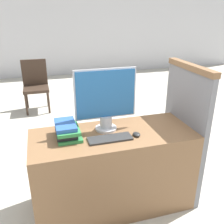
{
  "coord_description": "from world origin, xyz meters",
  "views": [
    {
      "loc": [
        -0.54,
        -1.53,
        1.71
      ],
      "look_at": [
        -0.02,
        0.26,
        0.95
      ],
      "focal_mm": 40.0,
      "sensor_mm": 36.0,
      "label": 1
    }
  ],
  "objects_px": {
    "monitor": "(106,100)",
    "book_stack": "(67,131)",
    "keyboard": "(110,139)",
    "mouse": "(137,134)",
    "far_chair": "(36,83)"
  },
  "relations": [
    {
      "from": "book_stack",
      "to": "far_chair",
      "type": "xyz_separation_m",
      "value": [
        -0.26,
        2.73,
        -0.31
      ]
    },
    {
      "from": "far_chair",
      "to": "monitor",
      "type": "bearing_deg",
      "value": -21.87
    },
    {
      "from": "keyboard",
      "to": "mouse",
      "type": "bearing_deg",
      "value": -0.45
    },
    {
      "from": "keyboard",
      "to": "book_stack",
      "type": "height_order",
      "value": "book_stack"
    },
    {
      "from": "keyboard",
      "to": "book_stack",
      "type": "distance_m",
      "value": 0.36
    },
    {
      "from": "mouse",
      "to": "keyboard",
      "type": "bearing_deg",
      "value": 179.55
    },
    {
      "from": "mouse",
      "to": "book_stack",
      "type": "height_order",
      "value": "book_stack"
    },
    {
      "from": "mouse",
      "to": "monitor",
      "type": "bearing_deg",
      "value": 137.47
    },
    {
      "from": "monitor",
      "to": "mouse",
      "type": "xyz_separation_m",
      "value": [
        0.21,
        -0.19,
        -0.26
      ]
    },
    {
      "from": "monitor",
      "to": "book_stack",
      "type": "relative_size",
      "value": 1.92
    },
    {
      "from": "keyboard",
      "to": "mouse",
      "type": "distance_m",
      "value": 0.23
    },
    {
      "from": "monitor",
      "to": "mouse",
      "type": "bearing_deg",
      "value": -42.53
    },
    {
      "from": "book_stack",
      "to": "far_chair",
      "type": "bearing_deg",
      "value": 95.34
    },
    {
      "from": "keyboard",
      "to": "far_chair",
      "type": "relative_size",
      "value": 0.4
    },
    {
      "from": "monitor",
      "to": "far_chair",
      "type": "bearing_deg",
      "value": 102.66
    }
  ]
}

